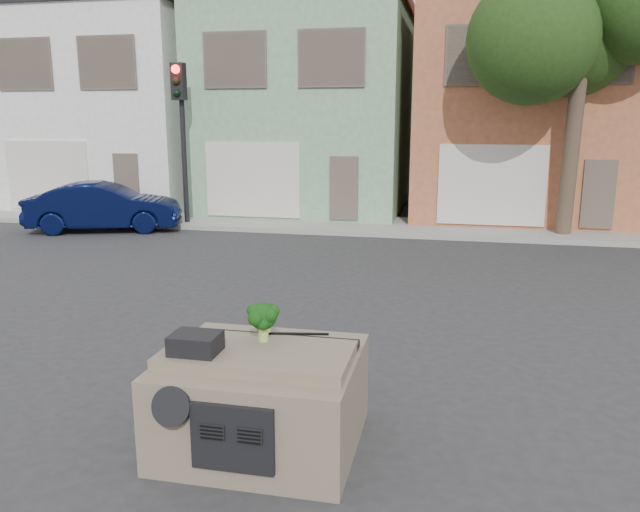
% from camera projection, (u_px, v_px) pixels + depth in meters
% --- Properties ---
extents(ground_plane, '(120.00, 120.00, 0.00)m').
position_uv_depth(ground_plane, '(322.00, 346.00, 9.58)').
color(ground_plane, '#303033').
rests_on(ground_plane, ground).
extents(sidewalk, '(40.00, 3.00, 0.15)m').
position_uv_depth(sidewalk, '(392.00, 227.00, 19.58)').
color(sidewalk, gray).
rests_on(sidewalk, ground).
extents(townhouse_white, '(7.20, 8.20, 7.55)m').
position_uv_depth(townhouse_white, '(129.00, 109.00, 24.88)').
color(townhouse_white, white).
rests_on(townhouse_white, ground).
extents(townhouse_mint, '(7.20, 8.20, 7.55)m').
position_uv_depth(townhouse_mint, '(312.00, 108.00, 23.32)').
color(townhouse_mint, '#7CAB80').
rests_on(townhouse_mint, ground).
extents(townhouse_tan, '(7.20, 8.20, 7.55)m').
position_uv_depth(townhouse_tan, '(521.00, 107.00, 21.76)').
color(townhouse_tan, '#AE613F').
rests_on(townhouse_tan, ground).
extents(navy_sedan, '(4.80, 2.96, 1.49)m').
position_uv_depth(navy_sedan, '(106.00, 231.00, 19.31)').
color(navy_sedan, '#070E35').
rests_on(navy_sedan, ground).
extents(traffic_signal, '(0.40, 0.40, 5.10)m').
position_uv_depth(traffic_signal, '(182.00, 146.00, 19.44)').
color(traffic_signal, black).
rests_on(traffic_signal, ground).
extents(tree_near, '(4.40, 4.00, 8.50)m').
position_uv_depth(tree_near, '(577.00, 87.00, 16.97)').
color(tree_near, '#223E14').
rests_on(tree_near, ground).
extents(car_dashboard, '(2.00, 1.80, 1.12)m').
position_uv_depth(car_dashboard, '(263.00, 395.00, 6.60)').
color(car_dashboard, '#746653').
rests_on(car_dashboard, ground).
extents(instrument_hump, '(0.48, 0.38, 0.20)m').
position_uv_depth(instrument_hump, '(196.00, 343.00, 6.24)').
color(instrument_hump, black).
rests_on(instrument_hump, car_dashboard).
extents(wiper_arm, '(0.69, 0.15, 0.02)m').
position_uv_depth(wiper_arm, '(297.00, 334.00, 6.78)').
color(wiper_arm, black).
rests_on(wiper_arm, car_dashboard).
extents(broccoli, '(0.49, 0.49, 0.43)m').
position_uv_depth(broccoli, '(263.00, 322.00, 6.55)').
color(broccoli, black).
rests_on(broccoli, car_dashboard).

